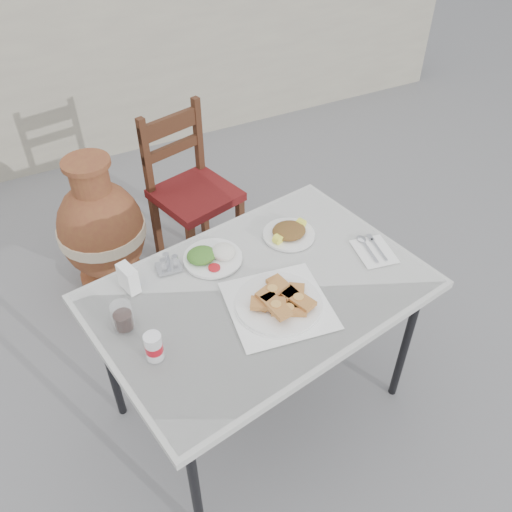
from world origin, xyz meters
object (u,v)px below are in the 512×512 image
chair (191,190)px  terracotta_urn (102,231)px  cola_glass (123,318)px  cafe_table (260,298)px  condiment_caddy (169,264)px  pide_plate (279,299)px  napkin_holder (129,278)px  salad_rice_plate (212,255)px  soda_can (154,347)px  salad_chopped_plate (289,232)px

chair → terracotta_urn: 0.51m
cola_glass → terracotta_urn: (0.12, 1.00, -0.40)m
cafe_table → condiment_caddy: bearing=136.4°
pide_plate → napkin_holder: napkin_holder is taller
salad_rice_plate → condiment_caddy: bearing=170.9°
salad_rice_plate → condiment_caddy: (-0.16, 0.03, 0.00)m
napkin_holder → terracotta_urn: 0.93m
napkin_holder → pide_plate: bearing=-50.5°
salad_rice_plate → napkin_holder: (-0.32, -0.01, 0.03)m
chair → cafe_table: bearing=-112.4°
soda_can → cola_glass: bearing=106.4°
salad_chopped_plate → condiment_caddy: condiment_caddy is taller
pide_plate → chair: chair is taller
pide_plate → cola_glass: (-0.50, 0.15, 0.01)m
salad_chopped_plate → terracotta_urn: bearing=125.8°
salad_chopped_plate → condiment_caddy: size_ratio=2.13×
cafe_table → pide_plate: 0.13m
cafe_table → salad_rice_plate: size_ratio=5.72×
salad_rice_plate → chair: size_ratio=0.26×
cafe_table → salad_chopped_plate: bearing=41.7°
terracotta_urn → salad_rice_plate: bearing=-71.9°
napkin_holder → terracotta_urn: bearing=72.0°
soda_can → chair: size_ratio=0.12×
condiment_caddy → cafe_table: bearing=-43.6°
pide_plate → cola_glass: 0.52m
soda_can → napkin_holder: 0.33m
salad_rice_plate → terracotta_urn: (-0.27, 0.83, -0.38)m
cafe_table → salad_chopped_plate: size_ratio=6.18×
cola_glass → terracotta_urn: 1.09m
soda_can → condiment_caddy: 0.41m
salad_chopped_plate → soda_can: size_ratio=2.06×
napkin_holder → condiment_caddy: 0.17m
pide_plate → salad_chopped_plate: (0.22, 0.32, -0.01)m
salad_chopped_plate → terracotta_urn: size_ratio=0.27×
salad_rice_plate → cafe_table: bearing=-66.9°
cafe_table → terracotta_urn: bearing=109.2°
condiment_caddy → chair: (0.39, 0.81, -0.28)m
salad_rice_plate → chair: bearing=74.9°
soda_can → napkin_holder: same height
condiment_caddy → terracotta_urn: 0.89m
pide_plate → condiment_caddy: pide_plate is taller
terracotta_urn → condiment_caddy: bearing=-82.4°
napkin_holder → salad_rice_plate: bearing=-12.7°
soda_can → terracotta_urn: 1.24m
salad_chopped_plate → condiment_caddy: (-0.49, 0.03, 0.00)m
salad_chopped_plate → napkin_holder: (-0.65, -0.00, 0.03)m
cafe_table → cola_glass: bearing=174.9°
pide_plate → salad_chopped_plate: bearing=55.0°
pide_plate → terracotta_urn: size_ratio=0.50×
salad_chopped_plate → pide_plate: bearing=-125.0°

